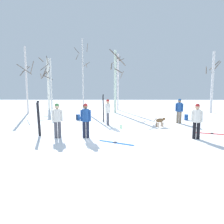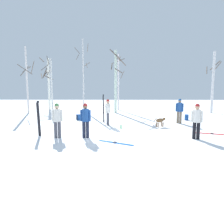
# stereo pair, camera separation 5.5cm
# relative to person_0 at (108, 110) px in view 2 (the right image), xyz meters

# --- Properties ---
(ground_plane) EXTENTS (60.00, 60.00, 0.00)m
(ground_plane) POSITION_rel_person_0_xyz_m (0.94, -2.90, -0.98)
(ground_plane) COLOR white
(person_0) EXTENTS (0.34, 0.52, 1.72)m
(person_0) POSITION_rel_person_0_xyz_m (0.00, 0.00, 0.00)
(person_0) COLOR #4C4C56
(person_0) RESTS_ON ground_plane
(person_1) EXTENTS (0.50, 0.34, 1.72)m
(person_1) POSITION_rel_person_0_xyz_m (-2.38, -3.38, 0.00)
(person_1) COLOR #4C4C56
(person_1) RESTS_ON ground_plane
(person_2) EXTENTS (0.49, 0.34, 1.72)m
(person_2) POSITION_rel_person_0_xyz_m (4.37, -3.52, 0.00)
(person_2) COLOR black
(person_2) RESTS_ON ground_plane
(person_3) EXTENTS (0.52, 0.34, 1.72)m
(person_3) POSITION_rel_person_0_xyz_m (-0.99, -3.34, 0.00)
(person_3) COLOR #1E2338
(person_3) RESTS_ON ground_plane
(person_4) EXTENTS (0.48, 0.34, 1.72)m
(person_4) POSITION_rel_person_0_xyz_m (4.93, 0.75, 0.00)
(person_4) COLOR #72604C
(person_4) RESTS_ON ground_plane
(dog) EXTENTS (0.82, 0.48, 0.57)m
(dog) POSITION_rel_person_0_xyz_m (3.35, -0.49, -0.59)
(dog) COLOR brown
(dog) RESTS_ON ground_plane
(ski_pair_planted_0) EXTENTS (0.13, 0.18, 1.99)m
(ski_pair_planted_0) POSITION_rel_person_0_xyz_m (-0.35, 1.08, 0.01)
(ski_pair_planted_0) COLOR black
(ski_pair_planted_0) RESTS_ON ground_plane
(ski_pair_planted_1) EXTENTS (0.17, 0.10, 1.82)m
(ski_pair_planted_1) POSITION_rel_person_0_xyz_m (-3.44, -3.00, -0.08)
(ski_pair_planted_1) COLOR black
(ski_pair_planted_1) RESTS_ON ground_plane
(ski_pair_lying_0) EXTENTS (1.60, 0.98, 0.05)m
(ski_pair_lying_0) POSITION_rel_person_0_xyz_m (0.49, -4.27, -0.97)
(ski_pair_lying_0) COLOR blue
(ski_pair_lying_0) RESTS_ON ground_plane
(ski_pair_lying_1) EXTENTS (1.76, 0.76, 0.05)m
(ski_pair_lying_1) POSITION_rel_person_0_xyz_m (5.64, -2.44, -0.97)
(ski_pair_lying_1) COLOR red
(ski_pair_lying_1) RESTS_ON ground_plane
(ski_poles_0) EXTENTS (0.07, 0.25, 1.35)m
(ski_poles_0) POSITION_rel_person_0_xyz_m (-1.57, -0.28, -0.26)
(ski_poles_0) COLOR #B2B2BC
(ski_poles_0) RESTS_ON ground_plane
(backpack_0) EXTENTS (0.30, 0.32, 0.44)m
(backpack_0) POSITION_rel_person_0_xyz_m (5.93, 2.08, -0.77)
(backpack_0) COLOR #1E4C99
(backpack_0) RESTS_ON ground_plane
(backpack_1) EXTENTS (0.35, 0.34, 0.44)m
(backpack_1) POSITION_rel_person_0_xyz_m (-2.34, 2.07, -0.77)
(backpack_1) COLOR #1E4C99
(backpack_1) RESTS_ON ground_plane
(water_bottle_0) EXTENTS (0.07, 0.07, 0.26)m
(water_bottle_0) POSITION_rel_person_0_xyz_m (0.83, -1.17, -0.86)
(water_bottle_0) COLOR green
(water_bottle_0) RESTS_ON ground_plane
(birch_tree_0) EXTENTS (1.46, 1.62, 6.35)m
(birch_tree_0) POSITION_rel_person_0_xyz_m (-7.96, 6.21, 2.29)
(birch_tree_0) COLOR silver
(birch_tree_0) RESTS_ON ground_plane
(birch_tree_1) EXTENTS (1.65, 1.62, 5.77)m
(birch_tree_1) POSITION_rel_person_0_xyz_m (-6.90, 9.15, 2.03)
(birch_tree_1) COLOR white
(birch_tree_1) RESTS_ON ground_plane
(birch_tree_2) EXTENTS (0.97, 1.47, 5.68)m
(birch_tree_2) POSITION_rel_person_0_xyz_m (-6.09, 7.59, 1.89)
(birch_tree_2) COLOR silver
(birch_tree_2) RESTS_ON ground_plane
(birch_tree_3) EXTENTS (1.60, 1.60, 7.36)m
(birch_tree_3) POSITION_rel_person_0_xyz_m (-2.78, 7.67, 2.87)
(birch_tree_3) COLOR silver
(birch_tree_3) RESTS_ON ground_plane
(birch_tree_4) EXTENTS (1.59, 1.45, 6.04)m
(birch_tree_4) POSITION_rel_person_0_xyz_m (0.55, 6.49, 2.22)
(birch_tree_4) COLOR silver
(birch_tree_4) RESTS_ON ground_plane
(birch_tree_5) EXTENTS (1.50, 1.49, 6.42)m
(birch_tree_5) POSITION_rel_person_0_xyz_m (0.85, 9.07, 2.27)
(birch_tree_5) COLOR silver
(birch_tree_5) RESTS_ON ground_plane
(birch_tree_6) EXTENTS (1.49, 1.18, 5.92)m
(birch_tree_6) POSITION_rel_person_0_xyz_m (9.95, 6.55, 2.08)
(birch_tree_6) COLOR silver
(birch_tree_6) RESTS_ON ground_plane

